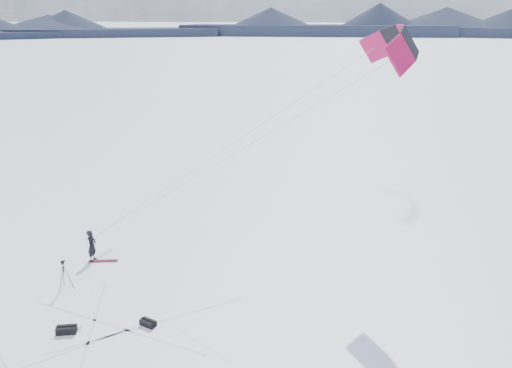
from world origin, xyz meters
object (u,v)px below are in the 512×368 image
(snowkiter, at_px, (94,260))
(gear_bag_b, at_px, (148,323))
(gear_bag_a, at_px, (66,330))
(snowboard, at_px, (103,261))
(tripod, at_px, (64,271))

(snowkiter, height_order, gear_bag_b, snowkiter)
(snowkiter, xyz_separation_m, gear_bag_a, (2.74, -5.93, 0.16))
(gear_bag_a, height_order, gear_bag_b, gear_bag_a)
(snowkiter, height_order, snowboard, snowkiter)
(snowkiter, xyz_separation_m, gear_bag_b, (5.71, -4.47, 0.14))
(snowkiter, distance_m, tripod, 3.17)
(tripod, relative_size, gear_bag_a, 1.70)
(snowboard, xyz_separation_m, gear_bag_a, (2.18, -5.97, 0.14))
(snowkiter, relative_size, gear_bag_a, 1.95)
(snowboard, relative_size, tripod, 1.00)
(snowboard, bearing_deg, snowkiter, 163.89)
(gear_bag_a, bearing_deg, snowkiter, 91.18)
(snowboard, xyz_separation_m, tripod, (-0.06, -3.01, 0.96))
(snowboard, height_order, gear_bag_a, gear_bag_a)
(snowkiter, xyz_separation_m, tripod, (0.50, -2.97, 0.98))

